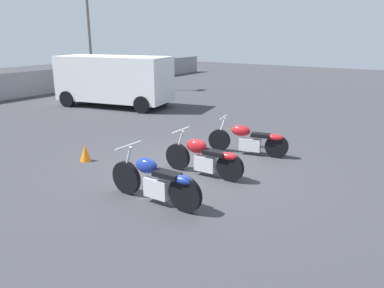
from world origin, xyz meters
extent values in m
plane|color=#38383D|center=(0.00, 0.00, 0.00)|extent=(60.00, 60.00, 0.00)
cylinder|color=slate|center=(7.73, 11.94, 3.55)|extent=(0.16, 0.16, 7.10)
cylinder|color=black|center=(-1.83, 0.30, 0.34)|extent=(0.10, 0.68, 0.68)
cylinder|color=black|center=(-1.84, -1.14, 0.34)|extent=(0.10, 0.68, 0.68)
cube|color=silver|center=(-1.84, -0.49, 0.30)|extent=(0.20, 0.52, 0.37)
ellipsoid|color=navy|center=(-1.84, -0.25, 0.71)|extent=(0.26, 0.49, 0.30)
cube|color=black|center=(-1.84, -0.74, 0.63)|extent=(0.24, 0.54, 0.10)
ellipsoid|color=navy|center=(-1.84, -1.09, 0.61)|extent=(0.20, 0.44, 0.16)
cylinder|color=silver|center=(-1.83, 0.20, 1.03)|extent=(0.71, 0.04, 0.04)
cylinder|color=silver|center=(-1.83, 0.25, 0.68)|extent=(0.05, 0.26, 0.67)
cylinder|color=silver|center=(-1.72, -0.64, 0.24)|extent=(0.07, 0.67, 0.07)
cylinder|color=black|center=(-0.12, 0.27, 0.31)|extent=(0.12, 0.63, 0.63)
cylinder|color=black|center=(-0.09, -1.11, 0.31)|extent=(0.12, 0.63, 0.63)
cube|color=silver|center=(-0.10, -0.49, 0.28)|extent=(0.21, 0.50, 0.35)
ellipsoid|color=red|center=(-0.11, -0.26, 0.66)|extent=(0.29, 0.51, 0.33)
cube|color=black|center=(-0.10, -0.73, 0.58)|extent=(0.25, 0.52, 0.10)
ellipsoid|color=red|center=(-0.09, -1.06, 0.57)|extent=(0.21, 0.44, 0.16)
cylinder|color=silver|center=(-0.12, 0.17, 0.98)|extent=(0.68, 0.05, 0.04)
cylinder|color=silver|center=(-0.12, 0.22, 0.65)|extent=(0.06, 0.25, 0.65)
cylinder|color=silver|center=(0.02, -0.63, 0.22)|extent=(0.08, 0.58, 0.07)
cylinder|color=black|center=(1.70, 0.18, 0.30)|extent=(0.22, 0.61, 0.60)
cylinder|color=black|center=(2.01, -1.35, 0.30)|extent=(0.22, 0.61, 0.60)
cube|color=silver|center=(1.87, -0.66, 0.27)|extent=(0.31, 0.59, 0.33)
ellipsoid|color=red|center=(1.82, -0.40, 0.63)|extent=(0.34, 0.55, 0.29)
cube|color=black|center=(1.92, -0.92, 0.56)|extent=(0.33, 0.51, 0.10)
ellipsoid|color=red|center=(2.00, -1.30, 0.54)|extent=(0.28, 0.47, 0.16)
cylinder|color=silver|center=(1.72, 0.08, 0.95)|extent=(0.56, 0.15, 0.04)
cylinder|color=silver|center=(1.71, 0.13, 0.63)|extent=(0.10, 0.25, 0.63)
cylinder|color=silver|center=(2.02, -0.79, 0.21)|extent=(0.21, 0.70, 0.07)
cube|color=white|center=(4.86, 7.30, 1.23)|extent=(2.94, 5.21, 1.89)
cube|color=black|center=(4.34, 9.68, 1.65)|extent=(1.71, 0.40, 0.57)
cylinder|color=black|center=(3.57, 8.92, 0.35)|extent=(0.36, 0.73, 0.70)
cylinder|color=black|center=(5.37, 9.31, 0.35)|extent=(0.36, 0.73, 0.70)
cylinder|color=black|center=(4.36, 5.29, 0.35)|extent=(0.36, 0.73, 0.70)
cylinder|color=black|center=(6.15, 5.68, 0.35)|extent=(0.36, 0.73, 0.70)
cone|color=orange|center=(-0.93, 2.57, 0.21)|extent=(0.28, 0.28, 0.42)
camera|label=1|loc=(-6.90, -4.68, 3.11)|focal=35.00mm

